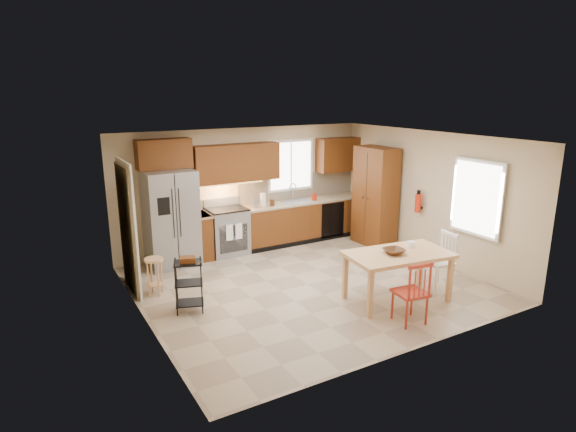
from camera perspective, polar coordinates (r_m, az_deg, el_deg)
The scene contains 33 objects.
floor at distance 8.37m, azimuth 2.35°, elevation -8.11°, with size 5.50×5.50×0.00m, color tan.
ceiling at distance 7.74m, azimuth 2.55°, elevation 9.19°, with size 5.50×5.00×0.02m, color silver.
wall_back at distance 10.11m, azimuth -5.17°, elevation 3.30°, with size 5.50×0.02×2.50m, color #CCB793.
wall_front at distance 6.10m, azimuth 15.16°, elevation -4.94°, with size 5.50×0.02×2.50m, color #CCB793.
wall_left at distance 6.94m, azimuth -17.13°, elevation -2.66°, with size 0.02×5.00×2.50m, color #CCB793.
wall_right at distance 9.68m, azimuth 16.34°, elevation 2.25°, with size 0.02×5.00×2.50m, color #CCB793.
refrigerator at distance 9.27m, azimuth -13.70°, elevation -0.29°, with size 0.92×0.75×1.82m, color gray.
range_stove at distance 9.80m, azimuth -7.20°, elevation -1.88°, with size 0.76×0.63×0.92m, color gray.
base_cabinet_narrow at distance 9.63m, azimuth -10.25°, elevation -2.37°, with size 0.30×0.60×0.90m, color #5C2C11.
base_cabinet_run at distance 10.63m, azimuth 1.93°, elevation -0.50°, with size 2.92×0.60×0.90m, color #5C2C11.
dishwasher at distance 10.70m, azimuth 5.30°, elevation -0.46°, with size 0.60×0.02×0.78m, color black.
backsplash at distance 10.70m, azimuth 1.16°, elevation 3.59°, with size 2.92×0.03×0.55m, color beige.
upper_over_fridge at distance 9.23m, azimuth -14.51°, elevation 7.15°, with size 1.00×0.35×0.55m, color #5C310F.
upper_left_block at distance 9.75m, azimuth -6.15°, elevation 6.28°, with size 1.80×0.35×0.75m, color #5C310F.
upper_right_block at distance 10.99m, azimuth 5.94°, elevation 7.25°, with size 1.00×0.35×0.75m, color #5C310F.
window_back at distance 10.52m, azimuth 0.30°, elevation 6.03°, with size 1.12×0.04×1.12m, color white.
sink at distance 10.43m, azimuth 1.07°, elevation 1.53°, with size 0.62×0.46×0.16m, color gray.
undercab_glow at distance 9.68m, azimuth -7.65°, elevation 3.80°, with size 1.60×0.30×0.01m, color #FFBF66.
soap_bottle at distance 10.52m, azimuth 3.13°, elevation 2.38°, with size 0.09×0.09×0.19m, color #B3230C.
paper_towel at distance 9.95m, azimuth -2.98°, elevation 1.92°, with size 0.12×0.12×0.28m, color white.
canister_steel at distance 9.87m, azimuth -4.01°, elevation 1.51°, with size 0.11×0.11×0.18m, color gray.
canister_wood at distance 10.03m, azimuth -1.88°, elevation 1.63°, with size 0.10×0.10×0.14m, color #4D3014.
pantry at distance 10.36m, azimuth 10.27°, elevation 2.27°, with size 0.50×0.95×2.10m, color #5C2C11.
fire_extinguisher at distance 9.73m, azimuth 15.16°, elevation 1.49°, with size 0.12×0.12×0.36m, color #B3230C.
window_right at distance 8.85m, azimuth 21.45°, elevation 2.00°, with size 0.04×1.02×1.32m, color white.
doorway at distance 8.24m, azimuth -18.57°, elevation -1.51°, with size 0.04×0.95×2.10m, color #8C7A59.
dining_table at distance 7.82m, azimuth 12.81°, elevation -7.08°, with size 1.61×0.90×0.78m, color tan, non-canonical shape.
chair_red at distance 7.13m, azimuth 14.30°, elevation -8.66°, with size 0.44×0.44×0.94m, color #A02818, non-canonical shape.
chair_white at distance 8.46m, azimuth 17.38°, elevation -5.11°, with size 0.44×0.44×0.94m, color white, non-canonical shape.
table_bowl at distance 7.61m, azimuth 12.42°, elevation -4.43°, with size 0.33×0.33×0.08m, color #4D3014.
table_jar at distance 7.97m, azimuth 14.36°, elevation -3.44°, with size 0.12×0.12×0.14m, color white.
bar_stool at distance 8.16m, azimuth -15.50°, elevation -6.92°, with size 0.30×0.30×0.62m, color tan, non-canonical shape.
utility_cart at distance 7.41m, azimuth -11.66°, elevation -8.10°, with size 0.41×0.32×0.82m, color black, non-canonical shape.
Camera 1 is at (-4.14, -6.50, 3.25)m, focal length 30.00 mm.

